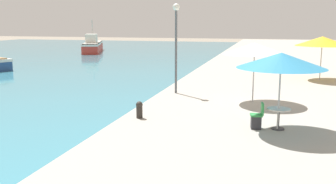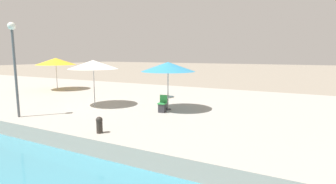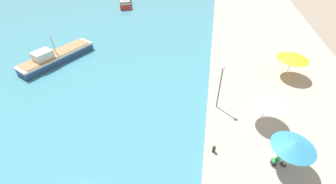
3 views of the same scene
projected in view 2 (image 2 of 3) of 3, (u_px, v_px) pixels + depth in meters
name	position (u px, v px, depth m)	size (l,w,h in m)	color
cafe_umbrella_pink	(168.00, 67.00, 14.25)	(2.96, 2.96, 2.65)	#B7B7B7
cafe_umbrella_white	(93.00, 65.00, 15.44)	(2.91, 2.91, 2.72)	#B7B7B7
cafe_umbrella_striped	(56.00, 61.00, 22.64)	(3.35, 3.35, 2.75)	#B7B7B7
cafe_table	(167.00, 100.00, 14.56)	(0.80, 0.80, 0.74)	#333338
cafe_chair_left	(162.00, 106.00, 13.92)	(0.48, 0.46, 0.91)	#2D2D33
mooring_bollard	(99.00, 124.00, 10.23)	(0.26, 0.26, 0.65)	#2D2823
lamppost	(14.00, 54.00, 12.47)	(0.36, 0.36, 4.56)	#565B60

